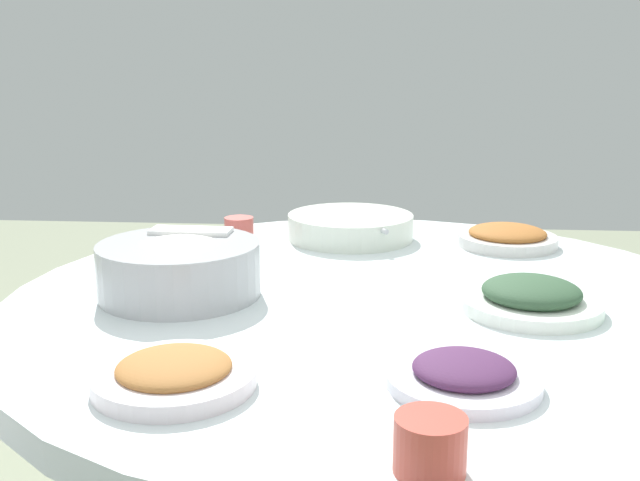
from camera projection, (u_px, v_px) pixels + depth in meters
The scene contains 9 objects.
round_dining_table at pixel (372, 356), 1.35m from camera, with size 1.32×1.32×0.77m.
rice_bowl at pixel (177, 268), 1.31m from camera, with size 0.29×0.29×0.11m.
soup_bowl at pixel (348, 227), 1.74m from camera, with size 0.29×0.29×0.06m.
dish_stirfry at pixel (505, 237), 1.67m from camera, with size 0.22×0.22×0.05m.
dish_greens at pixel (528, 298), 1.24m from camera, with size 0.24×0.24×0.06m.
dish_eggplant at pixel (460, 375), 0.95m from camera, with size 0.20×0.20×0.04m.
dish_tofu_braise at pixel (171, 373), 0.95m from camera, with size 0.21×0.21×0.04m.
tea_cup_near at pixel (237, 230), 1.69m from camera, with size 0.07×0.07×0.06m, color #BC4E47.
tea_cup_far at pixel (425, 445), 0.75m from camera, with size 0.08×0.08×0.06m, color #C74D3F.
Camera 1 is at (0.00, -1.26, 1.18)m, focal length 41.53 mm.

